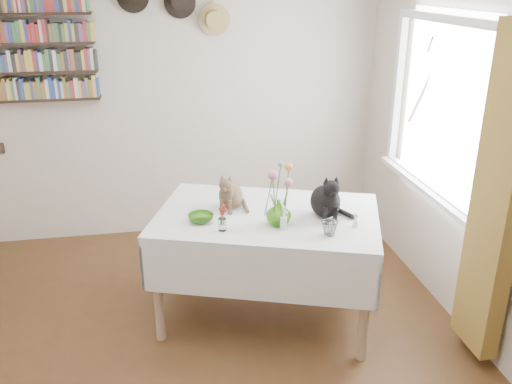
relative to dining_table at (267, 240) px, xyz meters
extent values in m
cube|color=brown|center=(-0.62, -0.60, -0.65)|extent=(4.04, 4.54, 0.04)
cube|color=beige|center=(-0.62, 1.67, 0.62)|extent=(4.04, 0.04, 2.54)
cube|color=beige|center=(1.40, -0.60, 0.62)|extent=(0.04, 4.54, 2.54)
cube|color=white|center=(1.35, 0.20, 0.87)|extent=(0.01, 1.40, 1.20)
cube|color=white|center=(1.35, 0.20, 1.50)|extent=(0.06, 1.52, 0.06)
cube|color=white|center=(1.35, 0.20, 0.24)|extent=(0.06, 1.52, 0.06)
cube|color=white|center=(1.35, -0.53, 0.87)|extent=(0.06, 0.06, 1.20)
cube|color=white|center=(1.35, 0.93, 0.87)|extent=(0.06, 0.06, 1.20)
cube|color=white|center=(1.32, 0.20, 0.24)|extent=(0.12, 1.50, 0.04)
cube|color=brown|center=(1.28, -0.72, 0.52)|extent=(0.12, 0.38, 2.10)
cube|color=white|center=(0.00, 0.00, 0.17)|extent=(1.80, 1.46, 0.07)
cylinder|color=tan|center=(-0.80, -0.17, -0.25)|extent=(0.07, 0.07, 0.77)
cylinder|color=tan|center=(0.52, -0.63, -0.25)|extent=(0.07, 0.07, 0.77)
cylinder|color=tan|center=(-0.52, 0.63, -0.25)|extent=(0.07, 0.07, 0.77)
cylinder|color=tan|center=(0.80, 0.17, -0.25)|extent=(0.07, 0.07, 0.77)
imported|color=#78C637|center=(0.04, -0.19, 0.30)|extent=(0.24, 0.24, 0.18)
imported|color=#78C637|center=(-0.48, -0.05, 0.23)|extent=(0.25, 0.25, 0.05)
imported|color=white|center=(0.33, -0.41, 0.26)|extent=(0.15, 0.15, 0.10)
cylinder|color=white|center=(0.05, -0.27, 0.25)|extent=(0.05, 0.05, 0.09)
cylinder|color=white|center=(0.05, -0.27, 0.33)|extent=(0.02, 0.02, 0.07)
cylinder|color=white|center=(-0.35, -0.21, 0.25)|extent=(0.05, 0.05, 0.09)
cone|color=white|center=(0.54, -0.31, 0.24)|extent=(0.05, 0.05, 0.07)
sphere|color=beige|center=(0.54, -0.31, 0.29)|extent=(0.03, 0.03, 0.03)
cylinder|color=#4C7233|center=(0.01, -0.18, 0.41)|extent=(0.01, 0.01, 0.30)
sphere|color=#C37C93|center=(0.01, -0.18, 0.56)|extent=(0.07, 0.07, 0.07)
cylinder|color=#4C7233|center=(0.08, -0.21, 0.39)|extent=(0.01, 0.01, 0.26)
sphere|color=#C37C93|center=(0.08, -0.21, 0.52)|extent=(0.06, 0.06, 0.06)
cylinder|color=#4C7233|center=(0.10, -0.16, 0.43)|extent=(0.01, 0.01, 0.34)
sphere|color=orange|center=(0.10, -0.16, 0.60)|extent=(0.06, 0.06, 0.06)
cylinder|color=#4C7233|center=(-0.02, -0.15, 0.41)|extent=(0.01, 0.01, 0.31)
sphere|color=orange|center=(-0.02, -0.15, 0.57)|extent=(0.05, 0.05, 0.05)
cylinder|color=#4C7233|center=(0.04, -0.14, 0.44)|extent=(0.01, 0.01, 0.37)
sphere|color=#999E93|center=(0.04, -0.14, 0.63)|extent=(0.04, 0.04, 0.04)
cube|color=black|center=(-1.72, 1.56, 0.77)|extent=(1.00, 0.16, 0.02)
cube|color=black|center=(-1.72, 1.56, 1.01)|extent=(1.00, 0.16, 0.02)
cube|color=black|center=(-1.72, 1.56, 1.25)|extent=(1.00, 0.16, 0.02)
cube|color=black|center=(-1.72, 1.56, 1.49)|extent=(1.00, 0.16, 0.02)
cylinder|color=black|center=(-0.47, 1.61, 1.57)|extent=(0.28, 0.02, 0.28)
cylinder|color=black|center=(-0.47, 1.57, 1.57)|extent=(0.16, 0.08, 0.16)
cylinder|color=tan|center=(-0.17, 1.61, 1.42)|extent=(0.28, 0.02, 0.28)
cylinder|color=tan|center=(-0.17, 1.57, 1.42)|extent=(0.16, 0.08, 0.16)
camera|label=1|loc=(-0.71, -3.45, 1.77)|focal=38.00mm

